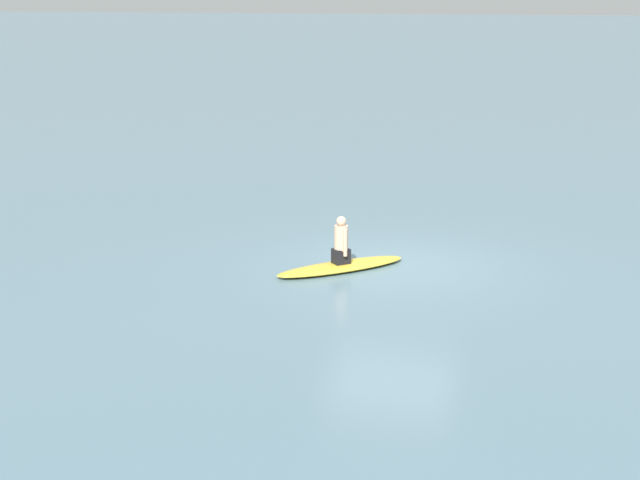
# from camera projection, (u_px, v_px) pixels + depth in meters

# --- Properties ---
(ground_plane) EXTENTS (400.00, 400.00, 0.00)m
(ground_plane) POSITION_uv_depth(u_px,v_px,m) (394.00, 267.00, 18.40)
(ground_plane) COLOR slate
(surfboard) EXTENTS (2.41, 2.40, 0.13)m
(surfboard) POSITION_uv_depth(u_px,v_px,m) (341.00, 267.00, 18.19)
(surfboard) COLOR gold
(surfboard) RESTS_ON ground
(person_paddler) EXTENTS (0.39, 0.39, 0.92)m
(person_paddler) POSITION_uv_depth(u_px,v_px,m) (341.00, 242.00, 18.06)
(person_paddler) COLOR black
(person_paddler) RESTS_ON surfboard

